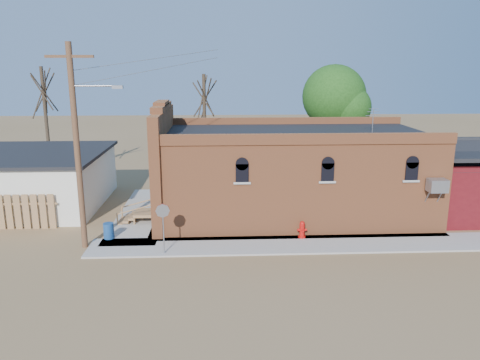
{
  "coord_description": "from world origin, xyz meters",
  "views": [
    {
      "loc": [
        -2.1,
        -19.07,
        8.02
      ],
      "look_at": [
        -1.01,
        3.87,
        2.4
      ],
      "focal_mm": 35.0,
      "sensor_mm": 36.0,
      "label": 1
    }
  ],
  "objects_px": {
    "utility_pole": "(78,143)",
    "fire_hydrant": "(302,229)",
    "brick_bar": "(287,173)",
    "stop_sign": "(163,216)",
    "trash_barrel": "(109,231)"
  },
  "relations": [
    {
      "from": "brick_bar",
      "to": "utility_pole",
      "type": "xyz_separation_m",
      "value": [
        -9.79,
        -4.29,
        2.43
      ]
    },
    {
      "from": "fire_hydrant",
      "to": "utility_pole",
      "type": "bearing_deg",
      "value": -177.3
    },
    {
      "from": "fire_hydrant",
      "to": "brick_bar",
      "type": "bearing_deg",
      "value": 92.76
    },
    {
      "from": "trash_barrel",
      "to": "fire_hydrant",
      "type": "bearing_deg",
      "value": -2.11
    },
    {
      "from": "utility_pole",
      "to": "trash_barrel",
      "type": "distance_m",
      "value": 4.48
    },
    {
      "from": "brick_bar",
      "to": "trash_barrel",
      "type": "xyz_separation_m",
      "value": [
        -8.94,
        -3.46,
        -1.89
      ]
    },
    {
      "from": "utility_pole",
      "to": "fire_hydrant",
      "type": "distance_m",
      "value": 10.88
    },
    {
      "from": "brick_bar",
      "to": "fire_hydrant",
      "type": "relative_size",
      "value": 20.12
    },
    {
      "from": "fire_hydrant",
      "to": "trash_barrel",
      "type": "distance_m",
      "value": 9.14
    },
    {
      "from": "brick_bar",
      "to": "fire_hydrant",
      "type": "height_order",
      "value": "brick_bar"
    },
    {
      "from": "fire_hydrant",
      "to": "stop_sign",
      "type": "distance_m",
      "value": 6.66
    },
    {
      "from": "brick_bar",
      "to": "stop_sign",
      "type": "height_order",
      "value": "brick_bar"
    },
    {
      "from": "stop_sign",
      "to": "fire_hydrant",
      "type": "bearing_deg",
      "value": 25.8
    },
    {
      "from": "stop_sign",
      "to": "trash_barrel",
      "type": "bearing_deg",
      "value": 157.05
    },
    {
      "from": "utility_pole",
      "to": "fire_hydrant",
      "type": "height_order",
      "value": "utility_pole"
    }
  ]
}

